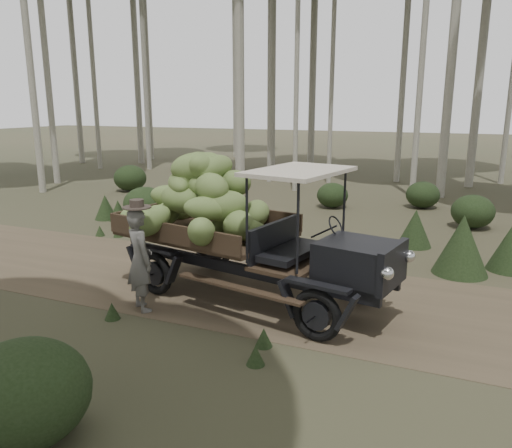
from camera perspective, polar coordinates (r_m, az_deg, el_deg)
The scene contains 5 objects.
ground at distance 10.60m, azimuth -6.54°, elevation -6.47°, with size 120.00×120.00×0.00m, color #473D2B.
dirt_track at distance 10.60m, azimuth -6.54°, elevation -6.45°, with size 70.00×4.00×0.01m, color brown.
banana_truck at distance 9.47m, azimuth -4.03°, elevation 1.67°, with size 5.79×3.07×2.83m.
farmer at distance 9.06m, azimuth -13.13°, elevation -3.88°, with size 0.81×0.74×2.02m.
undergrowth at distance 10.38m, azimuth -3.31°, elevation -3.73°, with size 19.58×21.67×1.39m.
Camera 1 is at (4.96, -8.64, 3.62)m, focal length 35.00 mm.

